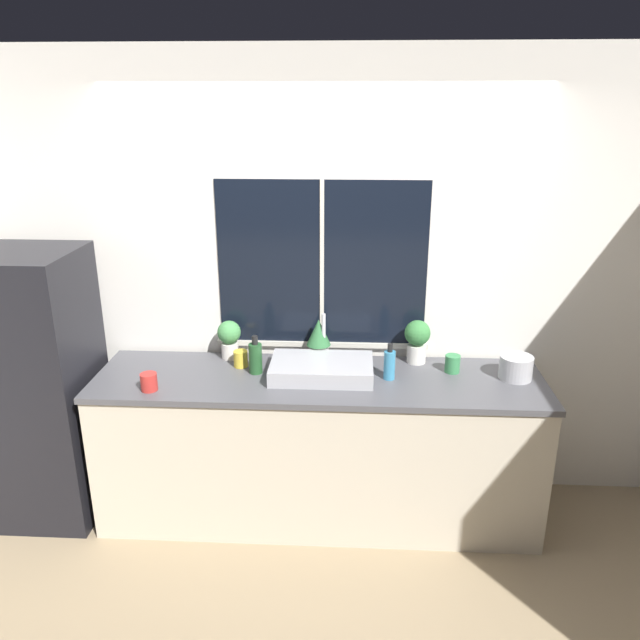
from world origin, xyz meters
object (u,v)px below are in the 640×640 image
object	(u,v)px
potted_plant_left	(229,337)
soap_bottle	(389,364)
kettle	(516,366)
refrigerator	(31,388)
mug_yellow	(241,359)
mug_green	(452,364)
mug_red	(149,382)
potted_plant_right	(417,339)
bottle_tall	(255,358)
sink	(322,368)
potted_plant_center	(319,338)

from	to	relation	value
potted_plant_left	soap_bottle	bearing A→B (deg)	-14.48
kettle	refrigerator	bearing A→B (deg)	-178.14
potted_plant_left	mug_yellow	distance (m)	0.17
mug_green	kettle	world-z (taller)	kettle
potted_plant_left	soap_bottle	size ratio (longest dim) A/B	1.12
soap_bottle	mug_yellow	world-z (taller)	soap_bottle
mug_red	mug_green	world-z (taller)	mug_green
potted_plant_left	soap_bottle	xyz separation A→B (m)	(0.96, -0.25, -0.05)
refrigerator	potted_plant_right	bearing A→B (deg)	7.35
potted_plant_left	potted_plant_right	bearing A→B (deg)	0.00
bottle_tall	potted_plant_left	bearing A→B (deg)	132.55
sink	potted_plant_right	world-z (taller)	sink
mug_green	kettle	xyz separation A→B (m)	(0.35, -0.07, 0.02)
potted_plant_right	soap_bottle	size ratio (longest dim) A/B	1.24
potted_plant_right	kettle	xyz separation A→B (m)	(0.54, -0.20, -0.08)
mug_red	mug_yellow	bearing A→B (deg)	37.84
mug_red	potted_plant_center	bearing A→B (deg)	27.46
potted_plant_left	mug_red	bearing A→B (deg)	-127.26
bottle_tall	mug_red	bearing A→B (deg)	-154.55
mug_red	mug_yellow	distance (m)	0.56
mug_yellow	mug_green	xyz separation A→B (m)	(1.24, -0.01, 0.00)
kettle	bottle_tall	bearing A→B (deg)	-179.73
sink	potted_plant_center	world-z (taller)	sink
sink	potted_plant_center	distance (m)	0.25
soap_bottle	kettle	xyz separation A→B (m)	(0.72, 0.05, -0.02)
mug_green	sink	bearing A→B (deg)	-172.74
sink	potted_plant_right	distance (m)	0.61
refrigerator	sink	world-z (taller)	refrigerator
mug_green	potted_plant_center	bearing A→B (deg)	170.38
mug_yellow	refrigerator	bearing A→B (deg)	-172.10
refrigerator	mug_green	size ratio (longest dim) A/B	15.79
soap_bottle	mug_yellow	distance (m)	0.88
refrigerator	bottle_tall	size ratio (longest dim) A/B	7.17
refrigerator	potted_plant_right	xyz separation A→B (m)	(2.26, 0.29, 0.24)
kettle	potted_plant_center	bearing A→B (deg)	169.95
sink	potted_plant_right	size ratio (longest dim) A/B	2.20
sink	bottle_tall	size ratio (longest dim) A/B	2.56
mug_yellow	potted_plant_right	bearing A→B (deg)	6.71
sink	mug_red	distance (m)	0.96
refrigerator	kettle	distance (m)	2.81
potted_plant_left	potted_plant_right	world-z (taller)	potted_plant_right
potted_plant_center	potted_plant_left	bearing A→B (deg)	180.00
soap_bottle	mug_green	xyz separation A→B (m)	(0.37, 0.11, -0.04)
bottle_tall	mug_yellow	xyz separation A→B (m)	(-0.10, 0.08, -0.05)
sink	kettle	bearing A→B (deg)	1.51
refrigerator	soap_bottle	distance (m)	2.09
potted_plant_left	kettle	size ratio (longest dim) A/B	1.28
refrigerator	potted_plant_center	size ratio (longest dim) A/B	6.24
refrigerator	mug_red	distance (m)	0.80
refrigerator	sink	distance (m)	1.71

